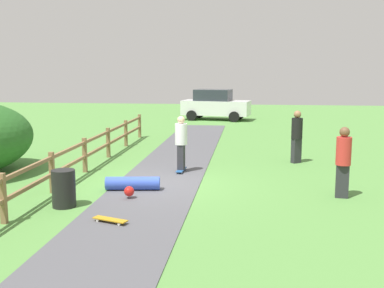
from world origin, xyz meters
name	(u,v)px	position (x,y,z in m)	size (l,w,h in m)	color
ground_plane	(158,184)	(0.00, 0.00, 0.00)	(60.00, 60.00, 0.00)	#568E42
asphalt_path	(158,184)	(0.00, 0.00, 0.01)	(2.40, 28.00, 0.02)	#515156
wooden_fence	(70,159)	(-2.60, 0.00, 0.67)	(0.12, 18.12, 1.10)	olive
trash_bin	(64,188)	(-1.80, -2.50, 0.45)	(0.56, 0.56, 0.90)	black
skater_riding	(181,141)	(0.44, 1.60, 1.01)	(0.40, 0.81, 1.78)	#265999
skater_fallen	(132,184)	(-0.53, -0.88, 0.20)	(1.49, 1.24, 0.36)	blue
skateboard_loose	(110,220)	(-0.35, -3.59, 0.09)	(0.82, 0.46, 0.08)	#BF8C19
bystander_black	(297,134)	(4.20, 3.61, 1.01)	(0.53, 0.53, 1.83)	#2D2D33
bystander_red	(343,159)	(4.94, -0.86, 1.01)	(0.43, 0.43, 1.82)	#2D2D33
parked_car_white	(215,105)	(0.41, 17.14, 0.96)	(4.43, 2.53, 1.92)	silver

